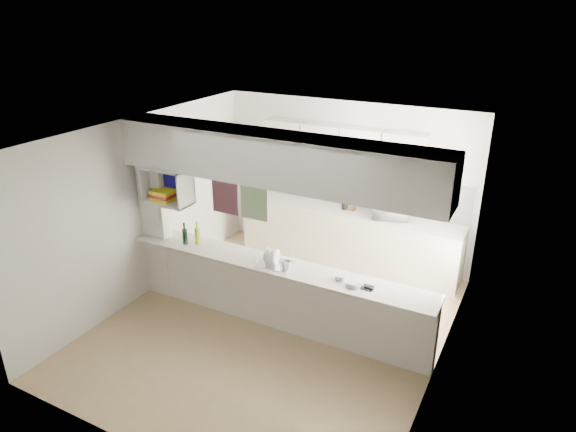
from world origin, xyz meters
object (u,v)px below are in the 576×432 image
Objects in this scene: microwave at (391,209)px; bowl at (393,198)px; wine_bottles at (191,236)px; dish_rack at (275,259)px.

bowl reaches higher than microwave.
wine_bottles is at bearing -135.27° from bowl.
dish_rack is 1.30m from wine_bottles.
microwave is at bearing 45.47° from wine_bottles.
wine_bottles is (-1.30, 0.01, 0.03)m from dish_rack.
microwave is 2.33m from dish_rack.
dish_rack is (-0.83, -2.17, -0.06)m from microwave.
bowl is 2.32m from dish_rack.
bowl is at bearing 62.52° from dish_rack.
microwave is 2.36× the size of bowl.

